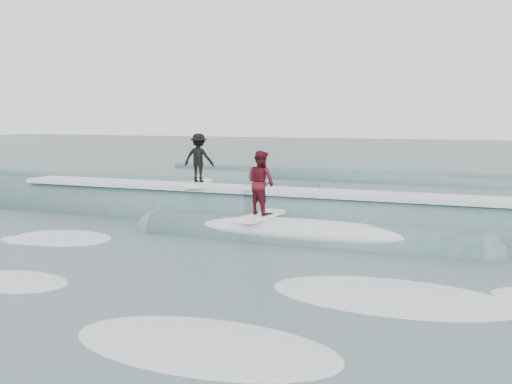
% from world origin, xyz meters
% --- Properties ---
extents(ground, '(160.00, 160.00, 0.00)m').
position_xyz_m(ground, '(0.00, 0.00, 0.00)').
color(ground, '#395053').
rests_on(ground, ground).
extents(breaking_wave, '(23.55, 3.81, 2.06)m').
position_xyz_m(breaking_wave, '(0.31, 5.03, 0.04)').
color(breaking_wave, '#3A6160').
rests_on(breaking_wave, ground).
extents(surfer_black, '(1.07, 2.07, 1.68)m').
position_xyz_m(surfer_black, '(-2.39, 5.41, 1.90)').
color(surfer_black, white).
rests_on(surfer_black, ground).
extents(surfer_red, '(1.05, 2.05, 1.83)m').
position_xyz_m(surfer_red, '(0.62, 3.21, 1.44)').
color(surfer_red, white).
rests_on(surfer_red, ground).
extents(whitewater, '(15.11, 7.28, 0.10)m').
position_xyz_m(whitewater, '(2.19, -1.17, 0.00)').
color(whitewater, white).
rests_on(whitewater, ground).
extents(far_swells, '(39.04, 8.65, 0.80)m').
position_xyz_m(far_swells, '(-1.97, 17.65, 0.00)').
color(far_swells, '#3A6160').
rests_on(far_swells, ground).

